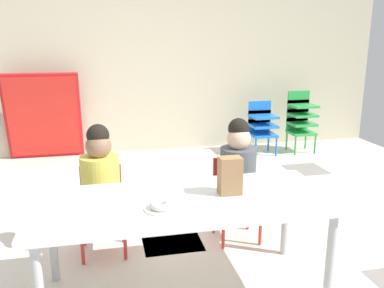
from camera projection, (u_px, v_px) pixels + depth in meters
The scene contains 11 objects.
ground_plane at pixel (171, 241), 3.06m from camera, with size 6.67×5.29×0.02m.
back_wall at pixel (136, 46), 5.21m from camera, with size 6.67×0.10×2.76m, color beige.
craft_table at pixel (185, 207), 2.30m from camera, with size 1.69×0.69×0.59m.
seated_child_near_camera at pixel (100, 178), 2.75m from camera, with size 0.34×0.34×0.92m.
seated_child_middle_seat at pixel (238, 168), 2.95m from camera, with size 0.34×0.34×0.92m.
kid_chair_blue_stack at pixel (262, 124), 5.29m from camera, with size 0.32×0.30×0.68m.
kid_chair_green_stack at pixel (301, 118), 5.38m from camera, with size 0.32×0.30×0.80m.
folded_activity_table at pixel (43, 117), 4.99m from camera, with size 0.90×0.29×1.09m.
paper_bag_brown at pixel (230, 176), 2.34m from camera, with size 0.13×0.09×0.22m, color #9E754C.
paper_plate_near_edge at pixel (161, 209), 2.14m from camera, with size 0.18×0.18×0.01m, color white.
donut_powdered_on_plate at pixel (161, 205), 2.14m from camera, with size 0.12×0.12×0.04m, color white.
Camera 1 is at (-0.44, -2.75, 1.47)m, focal length 38.10 mm.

